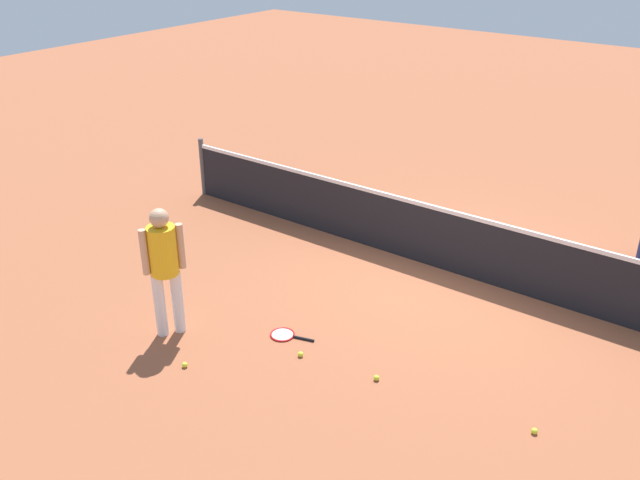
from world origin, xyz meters
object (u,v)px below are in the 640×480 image
(tennis_racket_near_player, at_px, (284,335))
(player_near_side, at_px, (164,262))
(tennis_ball_by_net, at_px, (301,354))
(tennis_ball_baseline, at_px, (535,431))
(tennis_ball_midcourt, at_px, (376,378))
(tennis_ball_near_player, at_px, (185,365))

(tennis_racket_near_player, bearing_deg, player_near_side, -146.86)
(tennis_ball_by_net, distance_m, tennis_ball_baseline, 2.76)
(tennis_ball_midcourt, distance_m, tennis_ball_baseline, 1.78)
(tennis_ball_near_player, height_order, tennis_ball_midcourt, same)
(player_near_side, distance_m, tennis_racket_near_player, 1.74)
(tennis_ball_near_player, xyz_separation_m, tennis_ball_baseline, (3.70, 1.34, 0.00))
(tennis_ball_near_player, distance_m, tennis_ball_midcourt, 2.23)
(player_near_side, distance_m, tennis_ball_baseline, 4.56)
(tennis_racket_near_player, distance_m, tennis_ball_near_player, 1.30)
(tennis_ball_near_player, distance_m, tennis_ball_by_net, 1.36)
(tennis_ball_by_net, bearing_deg, tennis_racket_near_player, 152.32)
(tennis_racket_near_player, relative_size, tennis_ball_by_net, 9.20)
(tennis_racket_near_player, distance_m, tennis_ball_midcourt, 1.41)
(tennis_racket_near_player, height_order, tennis_ball_baseline, tennis_ball_baseline)
(tennis_racket_near_player, height_order, tennis_ball_midcourt, tennis_ball_midcourt)
(player_near_side, relative_size, tennis_ball_near_player, 25.76)
(tennis_ball_baseline, bearing_deg, tennis_ball_near_player, -160.10)
(player_near_side, height_order, tennis_racket_near_player, player_near_side)
(player_near_side, xyz_separation_m, tennis_ball_baseline, (4.36, 0.93, -0.98))
(tennis_ball_baseline, bearing_deg, tennis_ball_midcourt, -172.97)
(tennis_ball_by_net, relative_size, tennis_ball_baseline, 1.00)
(tennis_racket_near_player, relative_size, tennis_ball_midcourt, 9.20)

